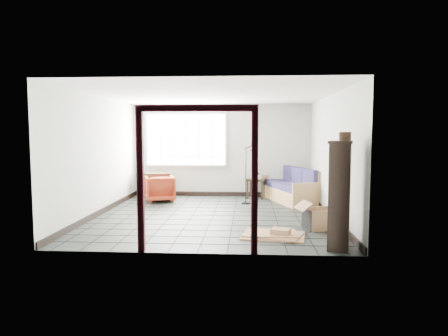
# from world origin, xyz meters

# --- Properties ---
(ground) EXTENTS (5.50, 5.50, 0.00)m
(ground) POSITION_xyz_m (0.00, 0.00, 0.00)
(ground) COLOR black
(ground) RESTS_ON ground
(room_shell) EXTENTS (5.02, 5.52, 2.61)m
(room_shell) POSITION_xyz_m (0.00, 0.03, 1.68)
(room_shell) COLOR #ABAFA8
(room_shell) RESTS_ON ground
(window_panel) EXTENTS (2.32, 0.08, 1.52)m
(window_panel) POSITION_xyz_m (-1.00, 2.70, 1.60)
(window_panel) COLOR silver
(window_panel) RESTS_ON ground
(doorway_trim) EXTENTS (1.80, 0.08, 2.20)m
(doorway_trim) POSITION_xyz_m (0.00, -2.70, 1.38)
(doorway_trim) COLOR #390D16
(doorway_trim) RESTS_ON ground
(futon_sofa) EXTENTS (1.38, 2.15, 0.89)m
(futon_sofa) POSITION_xyz_m (1.90, 1.94, 0.32)
(futon_sofa) COLOR #A16848
(futon_sofa) RESTS_ON ground
(armchair) EXTENTS (0.91, 0.88, 0.74)m
(armchair) POSITION_xyz_m (-1.55, 1.72, 0.37)
(armchair) COLOR maroon
(armchair) RESTS_ON ground
(side_table) EXTENTS (0.59, 0.59, 0.55)m
(side_table) POSITION_xyz_m (0.98, 2.40, 0.45)
(side_table) COLOR black
(side_table) RESTS_ON ground
(table_lamp) EXTENTS (0.32, 0.32, 0.40)m
(table_lamp) POSITION_xyz_m (1.02, 2.48, 0.83)
(table_lamp) COLOR black
(table_lamp) RESTS_ON side_table
(projector) EXTENTS (0.32, 0.27, 0.10)m
(projector) POSITION_xyz_m (0.98, 2.44, 0.60)
(projector) COLOR silver
(projector) RESTS_ON side_table
(floor_lamp) EXTENTS (0.39, 0.41, 1.51)m
(floor_lamp) POSITION_xyz_m (0.78, 1.43, 0.81)
(floor_lamp) COLOR black
(floor_lamp) RESTS_ON ground
(console_shelf) EXTENTS (0.92, 0.48, 0.68)m
(console_shelf) POSITION_xyz_m (-1.83, 2.40, 0.34)
(console_shelf) COLOR black
(console_shelf) RESTS_ON ground
(tall_shelf) EXTENTS (0.46, 0.53, 1.67)m
(tall_shelf) POSITION_xyz_m (2.15, -2.40, 0.85)
(tall_shelf) COLOR black
(tall_shelf) RESTS_ON ground
(pot) EXTENTS (0.22, 0.22, 0.13)m
(pot) POSITION_xyz_m (2.21, -2.42, 1.74)
(pot) COLOR black
(pot) RESTS_ON tall_shelf
(open_box) EXTENTS (1.01, 0.66, 0.52)m
(open_box) POSITION_xyz_m (2.12, -1.07, 0.19)
(open_box) COLOR #A77050
(open_box) RESTS_ON ground
(cardboard_pile) EXTENTS (1.18, 0.98, 0.16)m
(cardboard_pile) POSITION_xyz_m (1.22, -1.70, 0.04)
(cardboard_pile) COLOR #A77050
(cardboard_pile) RESTS_ON ground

